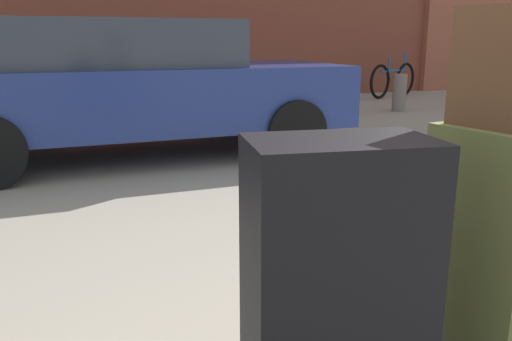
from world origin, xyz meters
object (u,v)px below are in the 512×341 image
bollard_kerb_far (399,93)px  bollard_corner (482,89)px  bollard_kerb_near (268,99)px  parked_car (133,85)px  bollard_kerb_mid (341,96)px  suitcase_black_rear_left (335,299)px  suitcase_olive_center (512,261)px  bicycle_leaning (393,80)px

bollard_kerb_far → bollard_corner: size_ratio=1.00×
bollard_corner → bollard_kerb_near: bearing=180.0°
parked_car → bollard_kerb_mid: size_ratio=6.80×
suitcase_black_rear_left → bollard_kerb_mid: suitcase_black_rear_left is taller
suitcase_black_rear_left → bollard_corner: 9.83m
suitcase_olive_center → bicycle_leaning: 10.55m
suitcase_olive_center → parked_car: parked_car is taller
bicycle_leaning → parked_car: bearing=-149.4°
bollard_corner → bicycle_leaning: bearing=105.8°
suitcase_black_rear_left → bollard_kerb_mid: bearing=69.0°
parked_car → bollard_corner: size_ratio=6.80×
parked_car → bollard_kerb_near: (2.39, 1.77, -0.44)m
bicycle_leaning → bollard_kerb_mid: size_ratio=2.59×
suitcase_olive_center → bollard_kerb_near: size_ratio=1.09×
suitcase_olive_center → bicycle_leaning: bearing=48.4°
bollard_kerb_mid → bollard_kerb_far: bearing=0.0°
bollard_kerb_near → bollard_kerb_mid: same height
parked_car → bicycle_leaning: parked_car is taller
parked_car → bollard_kerb_far: size_ratio=6.80×
bollard_kerb_near → bollard_kerb_mid: size_ratio=1.00×
parked_car → bollard_kerb_mid: (3.73, 1.77, -0.44)m
bollard_kerb_mid → bollard_kerb_far: 1.19m
parked_car → bollard_kerb_near: bearing=36.5°
suitcase_olive_center → bollard_corner: size_ratio=1.09×
suitcase_olive_center → parked_car: size_ratio=0.16×
bollard_kerb_far → bollard_corner: 1.93m
bicycle_leaning → bollard_kerb_mid: bearing=-142.9°
bollard_kerb_mid → bollard_corner: 3.12m
parked_car → bollard_kerb_mid: parked_car is taller
bollard_kerb_near → bollard_corner: (4.45, 0.00, 0.00)m
suitcase_black_rear_left → bicycle_leaning: size_ratio=0.42×
bicycle_leaning → bollard_kerb_mid: 3.22m
bollard_kerb_far → parked_car: bearing=-160.2°
bollard_kerb_far → bollard_corner: bearing=0.0°
suitcase_olive_center → parked_car: 4.77m
suitcase_black_rear_left → bicycle_leaning: (6.79, 8.48, -0.32)m
parked_car → bicycle_leaning: bearing=30.6°
bicycle_leaning → bollard_kerb_near: 4.36m
bollard_kerb_near → bollard_corner: 4.45m
suitcase_black_rear_left → bollard_corner: suitcase_black_rear_left is taller
bicycle_leaning → bollard_kerb_far: bicycle_leaning is taller
bollard_kerb_mid → bollard_kerb_near: bearing=180.0°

